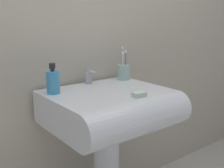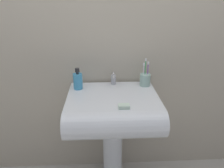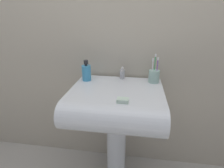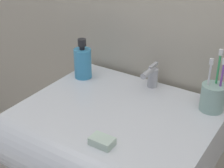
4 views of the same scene
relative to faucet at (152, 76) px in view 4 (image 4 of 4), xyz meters
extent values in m
cube|color=white|center=(-0.02, -0.19, -0.14)|extent=(0.63, 0.48, 0.18)
cylinder|color=#B7B7BC|center=(0.00, 0.01, -0.01)|extent=(0.04, 0.04, 0.07)
cylinder|color=#B7B7BC|center=(0.00, -0.03, 0.03)|extent=(0.02, 0.08, 0.02)
cube|color=#B7B7BC|center=(0.00, 0.01, 0.04)|extent=(0.01, 0.06, 0.01)
cylinder|color=#99BFB2|center=(0.24, -0.03, 0.00)|extent=(0.08, 0.08, 0.09)
cylinder|color=white|center=(0.22, -0.04, 0.04)|extent=(0.01, 0.01, 0.15)
cube|color=white|center=(0.22, -0.04, 0.13)|extent=(0.01, 0.01, 0.02)
cylinder|color=purple|center=(0.26, -0.03, 0.04)|extent=(0.01, 0.01, 0.15)
cube|color=white|center=(0.26, -0.03, 0.13)|extent=(0.01, 0.01, 0.02)
cylinder|color=#3FB266|center=(0.24, -0.02, 0.05)|extent=(0.01, 0.01, 0.18)
cube|color=white|center=(0.24, -0.02, 0.15)|extent=(0.01, 0.01, 0.02)
cylinder|color=#3F99CC|center=(-0.27, -0.07, 0.01)|extent=(0.07, 0.07, 0.12)
cylinder|color=#262628|center=(-0.27, -0.07, 0.08)|extent=(0.02, 0.02, 0.01)
cylinder|color=#262628|center=(-0.27, -0.07, 0.10)|extent=(0.03, 0.03, 0.03)
cube|color=silver|center=(0.04, -0.39, -0.04)|extent=(0.07, 0.05, 0.02)
camera|label=1|loc=(-0.89, -1.37, 0.33)|focal=45.00mm
camera|label=2|loc=(-0.09, -1.58, 0.60)|focal=35.00mm
camera|label=3|loc=(0.12, -1.29, 0.43)|focal=28.00mm
camera|label=4|loc=(0.49, -1.04, 0.56)|focal=55.00mm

